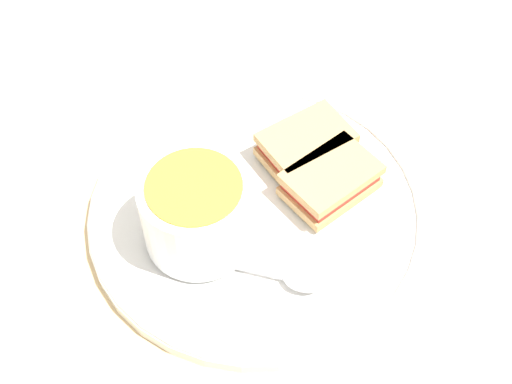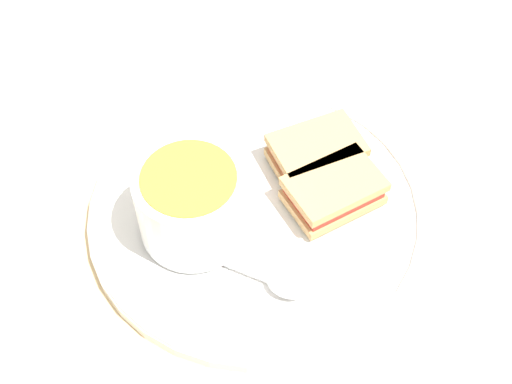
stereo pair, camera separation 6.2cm
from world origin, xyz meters
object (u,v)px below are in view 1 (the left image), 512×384
(sandwich_half_far, at_px, (309,147))
(spoon, at_px, (294,278))
(sandwich_half_near, at_px, (331,180))
(soup_bowl, at_px, (197,212))

(sandwich_half_far, bearing_deg, spoon, 120.50)
(sandwich_half_near, bearing_deg, sandwich_half_far, -27.89)
(soup_bowl, distance_m, sandwich_half_far, 0.14)
(soup_bowl, relative_size, sandwich_half_far, 0.98)
(soup_bowl, distance_m, spoon, 0.10)
(sandwich_half_near, xyz_separation_m, sandwich_half_far, (0.04, -0.02, 0.00))
(spoon, xyz_separation_m, sandwich_half_near, (0.03, -0.10, 0.01))
(spoon, height_order, sandwich_half_far, sandwich_half_far)
(soup_bowl, relative_size, sandwich_half_near, 1.02)
(spoon, bearing_deg, sandwich_half_far, 97.29)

